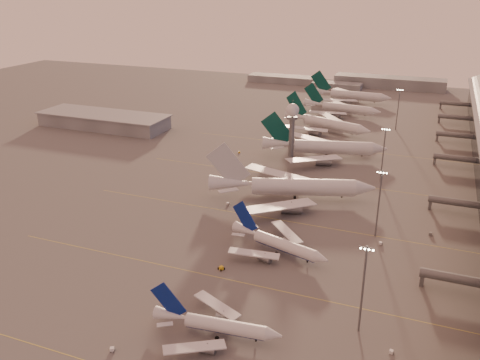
% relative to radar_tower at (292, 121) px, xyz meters
% --- Properties ---
extents(ground, '(700.00, 700.00, 0.00)m').
position_rel_radar_tower_xyz_m(ground, '(-5.00, -120.00, -20.95)').
color(ground, '#5A5858').
rests_on(ground, ground).
extents(taxiway_markings, '(180.00, 185.25, 0.02)m').
position_rel_radar_tower_xyz_m(taxiway_markings, '(25.00, -64.00, -20.94)').
color(taxiway_markings, gold).
rests_on(taxiway_markings, ground).
extents(hangar, '(82.00, 27.00, 8.50)m').
position_rel_radar_tower_xyz_m(hangar, '(-125.00, 20.00, -16.63)').
color(hangar, slate).
rests_on(hangar, ground).
extents(radar_tower, '(6.40, 6.40, 31.10)m').
position_rel_radar_tower_xyz_m(radar_tower, '(0.00, 0.00, 0.00)').
color(radar_tower, '#5B5D63').
rests_on(radar_tower, ground).
extents(mast_a, '(3.60, 0.56, 25.00)m').
position_rel_radar_tower_xyz_m(mast_a, '(53.00, -120.00, -7.21)').
color(mast_a, '#5B5D63').
rests_on(mast_a, ground).
extents(mast_b, '(3.60, 0.56, 25.00)m').
position_rel_radar_tower_xyz_m(mast_b, '(50.00, -65.00, -7.21)').
color(mast_b, '#5B5D63').
rests_on(mast_b, ground).
extents(mast_c, '(3.60, 0.56, 25.00)m').
position_rel_radar_tower_xyz_m(mast_c, '(45.00, -10.00, -7.21)').
color(mast_c, '#5B5D63').
rests_on(mast_c, ground).
extents(mast_d, '(3.60, 0.56, 25.00)m').
position_rel_radar_tower_xyz_m(mast_d, '(43.00, 80.00, -7.21)').
color(mast_d, '#5B5D63').
rests_on(mast_d, ground).
extents(distant_horizon, '(165.00, 37.50, 9.00)m').
position_rel_radar_tower_xyz_m(distant_horizon, '(-2.38, 205.14, -17.06)').
color(distant_horizon, slate).
rests_on(distant_horizon, ground).
extents(narrowbody_near, '(34.63, 27.53, 13.54)m').
position_rel_radar_tower_xyz_m(narrowbody_near, '(19.55, -135.16, -18.21)').
color(narrowbody_near, silver).
rests_on(narrowbody_near, ground).
extents(narrowbody_mid, '(36.68, 28.84, 14.74)m').
position_rel_radar_tower_xyz_m(narrowbody_mid, '(21.50, -89.05, -17.96)').
color(narrowbody_mid, silver).
rests_on(narrowbody_mid, ground).
extents(widebody_white, '(66.61, 52.54, 24.27)m').
position_rel_radar_tower_xyz_m(widebody_white, '(13.55, -44.84, -16.74)').
color(widebody_white, silver).
rests_on(widebody_white, ground).
extents(greentail_a, '(62.84, 50.14, 23.25)m').
position_rel_radar_tower_xyz_m(greentail_a, '(14.05, 13.02, -16.84)').
color(greentail_a, silver).
rests_on(greentail_a, ground).
extents(greentail_b, '(56.32, 44.71, 21.31)m').
position_rel_radar_tower_xyz_m(greentail_b, '(4.76, 60.14, -17.19)').
color(greentail_b, silver).
rests_on(greentail_b, ground).
extents(greentail_c, '(53.89, 43.24, 19.64)m').
position_rel_radar_tower_xyz_m(greentail_c, '(5.36, 104.12, -17.48)').
color(greentail_c, silver).
rests_on(greentail_c, ground).
extents(greentail_d, '(60.40, 48.73, 21.93)m').
position_rel_radar_tower_xyz_m(greentail_d, '(4.18, 143.88, -17.08)').
color(greentail_d, silver).
rests_on(greentail_d, ground).
extents(gsv_truck_a, '(5.69, 4.42, 2.20)m').
position_rel_radar_tower_xyz_m(gsv_truck_a, '(-1.53, -149.69, -19.83)').
color(gsv_truck_a, silver).
rests_on(gsv_truck_a, ground).
extents(gsv_catering_a, '(4.65, 2.45, 3.70)m').
position_rel_radar_tower_xyz_m(gsv_catering_a, '(62.01, -125.72, -19.10)').
color(gsv_catering_a, silver).
rests_on(gsv_catering_a, ground).
extents(gsv_tug_mid, '(4.48, 3.94, 1.10)m').
position_rel_radar_tower_xyz_m(gsv_tug_mid, '(8.08, -105.68, -20.38)').
color(gsv_tug_mid, gold).
rests_on(gsv_tug_mid, ground).
extents(gsv_truck_b, '(5.34, 2.30, 2.10)m').
position_rel_radar_tower_xyz_m(gsv_truck_b, '(52.96, -70.87, -19.88)').
color(gsv_truck_b, silver).
rests_on(gsv_truck_b, ground).
extents(gsv_truck_c, '(4.90, 2.51, 1.88)m').
position_rel_radar_tower_xyz_m(gsv_truck_c, '(-8.81, -59.16, -19.99)').
color(gsv_truck_c, silver).
rests_on(gsv_truck_c, ground).
extents(gsv_catering_b, '(5.58, 3.02, 4.40)m').
position_rel_radar_tower_xyz_m(gsv_catering_b, '(68.50, -57.34, -18.75)').
color(gsv_catering_b, '#5B5E61').
rests_on(gsv_catering_b, ground).
extents(gsv_tug_far, '(3.06, 4.20, 1.08)m').
position_rel_radar_tower_xyz_m(gsv_tug_far, '(9.09, -20.30, -20.39)').
color(gsv_tug_far, gold).
rests_on(gsv_tug_far, ground).
extents(gsv_truck_d, '(3.66, 5.20, 1.99)m').
position_rel_radar_tower_xyz_m(gsv_truck_d, '(-29.09, 3.75, -19.94)').
color(gsv_truck_d, gold).
rests_on(gsv_truck_d, ground).
extents(gsv_tug_hangar, '(3.67, 2.50, 0.98)m').
position_rel_radar_tower_xyz_m(gsv_tug_hangar, '(33.30, 38.06, -20.45)').
color(gsv_tug_hangar, '#5B5E61').
rests_on(gsv_tug_hangar, ground).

